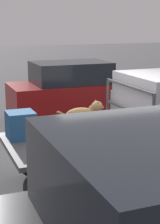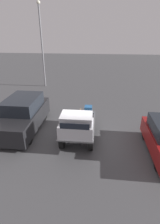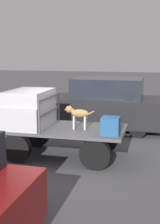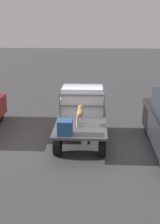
% 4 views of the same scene
% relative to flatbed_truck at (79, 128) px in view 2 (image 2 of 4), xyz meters
% --- Properties ---
extents(ground_plane, '(80.00, 80.00, 0.00)m').
position_rel_flatbed_truck_xyz_m(ground_plane, '(0.00, 0.00, -0.62)').
color(ground_plane, '#474749').
extents(flatbed_truck, '(3.61, 1.84, 0.89)m').
position_rel_flatbed_truck_xyz_m(flatbed_truck, '(0.00, 0.00, 0.00)').
color(flatbed_truck, black).
rests_on(flatbed_truck, ground).
extents(truck_cab, '(1.30, 1.72, 1.06)m').
position_rel_flatbed_truck_xyz_m(truck_cab, '(1.08, 0.00, 0.77)').
color(truck_cab, '#B7B7BC').
rests_on(truck_cab, flatbed_truck).
extents(truck_headboard, '(0.04, 1.72, 0.90)m').
position_rel_flatbed_truck_xyz_m(truck_headboard, '(0.39, 0.00, 0.86)').
color(truck_headboard, '#4C4C4F').
rests_on(truck_headboard, flatbed_truck).
extents(dog, '(0.88, 0.23, 0.69)m').
position_rel_flatbed_truck_xyz_m(dog, '(-0.44, 0.02, 0.71)').
color(dog, beige).
rests_on(dog, flatbed_truck).
extents(cargo_crate, '(0.47, 0.47, 0.47)m').
position_rel_flatbed_truck_xyz_m(cargo_crate, '(-1.47, 0.46, 0.51)').
color(cargo_crate, '#235184').
rests_on(cargo_crate, flatbed_truck).
extents(parked_pickup_far, '(4.82, 2.03, 2.06)m').
position_rel_flatbed_truck_xyz_m(parked_pickup_far, '(-0.58, -3.53, 0.38)').
color(parked_pickup_far, black).
rests_on(parked_pickup_far, ground).
extents(light_pole_near, '(0.37, 0.37, 8.29)m').
position_rel_flatbed_truck_xyz_m(light_pole_near, '(-9.94, -4.90, 4.19)').
color(light_pole_near, gray).
rests_on(light_pole_near, ground).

